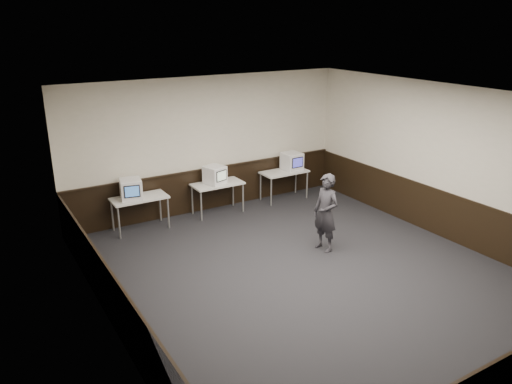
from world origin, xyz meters
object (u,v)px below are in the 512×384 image
Objects in this scene: desk_center at (217,186)px; emac_right at (292,161)px; emac_left at (131,189)px; desk_left at (139,200)px; emac_center at (215,175)px; person at (326,213)px; desk_right at (284,174)px.

desk_center is 2.41× the size of emac_right.
emac_right is (4.21, 0.03, 0.00)m from emac_left.
emac_center is (1.85, 0.01, 0.28)m from desk_left.
emac_right is at bearing 0.13° from desk_left.
emac_center is at bearing 12.48° from emac_left.
person is at bearing -72.27° from desk_center.
emac_left is at bearing -173.72° from desk_left.
desk_left is 4.05m from person.
desk_left is 1.00× the size of desk_center.
emac_left is 1.00× the size of emac_center.
desk_right is (3.80, 0.00, 0.00)m from desk_left.
person reaches higher than desk_left.
desk_center is at bearing 12.11° from emac_left.
emac_right is (2.14, 0.01, 0.30)m from desk_center.
person is (3.00, -2.88, -0.18)m from emac_left.
emac_center is (-1.95, 0.01, 0.28)m from desk_right.
emac_left is (-2.07, -0.02, 0.29)m from desk_center.
desk_left is 0.76× the size of person.
emac_center is at bearing -169.80° from person.
desk_left is 4.05m from emac_right.
desk_left is 1.90m from desk_center.
emac_right is 3.15m from person.
desk_right is at bearing -179.95° from emac_right.
person reaches higher than emac_center.
desk_left is 3.80m from desk_right.
person is (0.98, -2.91, -0.17)m from emac_center.
emac_center is 3.07m from person.
emac_left is 4.16m from person.
desk_right is at bearing -17.34° from emac_center.
emac_center reaches higher than desk_left.
person is at bearing -88.38° from emac_center.
desk_center is at bearing 178.16° from emac_right.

